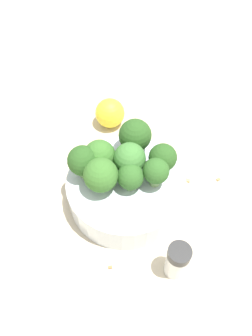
{
  "coord_description": "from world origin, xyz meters",
  "views": [
    {
      "loc": [
        -0.26,
        0.15,
        0.49
      ],
      "look_at": [
        0.0,
        0.0,
        0.09
      ],
      "focal_mm": 35.0,
      "sensor_mm": 36.0,
      "label": 1
    }
  ],
  "objects": [
    {
      "name": "broccoli_floret_2",
      "position": [
        -0.01,
        0.0,
        0.08
      ],
      "size": [
        0.04,
        0.04,
        0.05
      ],
      "color": "#8EB770",
      "rests_on": "bowl"
    },
    {
      "name": "broccoli_floret_5",
      "position": [
        0.01,
        0.04,
        0.09
      ],
      "size": [
        0.05,
        0.05,
        0.06
      ],
      "color": "#8EB770",
      "rests_on": "bowl"
    },
    {
      "name": "broccoli_floret_7",
      "position": [
        -0.01,
        -0.06,
        0.09
      ],
      "size": [
        0.05,
        0.05,
        0.06
      ],
      "color": "#7A9E5B",
      "rests_on": "bowl"
    },
    {
      "name": "almond_crumb_0",
      "position": [
        0.11,
        0.01,
        0.0
      ],
      "size": [
        0.01,
        0.01,
        0.01
      ],
      "primitive_type": "cube",
      "rotation": [
        0.0,
        0.0,
        2.1
      ],
      "color": "#AD7F4C",
      "rests_on": "ground_plane"
    },
    {
      "name": "bowl",
      "position": [
        0.0,
        0.0,
        0.03
      ],
      "size": [
        0.19,
        0.19,
        0.05
      ],
      "primitive_type": "cylinder",
      "color": "silver",
      "rests_on": "ground_plane"
    },
    {
      "name": "pepper_shaker",
      "position": [
        -0.15,
        -0.0,
        0.04
      ],
      "size": [
        0.03,
        0.03,
        0.07
      ],
      "color": "silver",
      "rests_on": "ground_plane"
    },
    {
      "name": "almond_crumb_3",
      "position": [
        -0.05,
        -0.16,
        0.0
      ],
      "size": [
        0.01,
        0.01,
        0.01
      ],
      "primitive_type": "cube",
      "rotation": [
        0.0,
        0.0,
        4.81
      ],
      "color": "#AD7F4C",
      "rests_on": "ground_plane"
    },
    {
      "name": "broccoli_floret_1",
      "position": [
        -0.03,
        -0.04,
        0.09
      ],
      "size": [
        0.04,
        0.04,
        0.05
      ],
      "color": "#7A9E5B",
      "rests_on": "bowl"
    },
    {
      "name": "almond_crumb_1",
      "position": [
        -0.1,
        0.08,
        0.0
      ],
      "size": [
        0.01,
        0.01,
        0.01
      ],
      "primitive_type": "cube",
      "rotation": [
        0.0,
        0.0,
        4.36
      ],
      "color": "olive",
      "rests_on": "ground_plane"
    },
    {
      "name": "lemon_wedge",
      "position": [
        0.17,
        -0.06,
        0.03
      ],
      "size": [
        0.06,
        0.06,
        0.06
      ],
      "primitive_type": "sphere",
      "color": "yellow",
      "rests_on": "ground_plane"
    },
    {
      "name": "broccoli_floret_6",
      "position": [
        0.05,
        -0.04,
        0.09
      ],
      "size": [
        0.05,
        0.05,
        0.07
      ],
      "color": "#8EB770",
      "rests_on": "bowl"
    },
    {
      "name": "ground_plane",
      "position": [
        0.0,
        0.0,
        0.0
      ],
      "size": [
        3.0,
        3.0,
        0.0
      ],
      "primitive_type": "plane",
      "color": "beige"
    },
    {
      "name": "broccoli_floret_4",
      "position": [
        0.04,
        0.02,
        0.08
      ],
      "size": [
        0.05,
        0.05,
        0.06
      ],
      "color": "#84AD66",
      "rests_on": "bowl"
    },
    {
      "name": "broccoli_floret_0",
      "position": [
        0.04,
        0.05,
        0.09
      ],
      "size": [
        0.05,
        0.05,
        0.06
      ],
      "color": "#84AD66",
      "rests_on": "bowl"
    },
    {
      "name": "almond_crumb_4",
      "position": [
        -0.02,
        -0.11,
        0.0
      ],
      "size": [
        0.01,
        0.01,
        0.01
      ],
      "primitive_type": "cube",
      "rotation": [
        0.0,
        0.0,
        3.89
      ],
      "color": "tan",
      "rests_on": "ground_plane"
    },
    {
      "name": "almond_crumb_2",
      "position": [
        0.1,
        0.06,
        0.0
      ],
      "size": [
        0.01,
        0.01,
        0.01
      ],
      "primitive_type": "cube",
      "rotation": [
        0.0,
        0.0,
        5.47
      ],
      "color": "olive",
      "rests_on": "ground_plane"
    },
    {
      "name": "broccoli_floret_3",
      "position": [
        0.01,
        -0.01,
        0.09
      ],
      "size": [
        0.05,
        0.05,
        0.06
      ],
      "color": "#8EB770",
      "rests_on": "bowl"
    }
  ]
}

